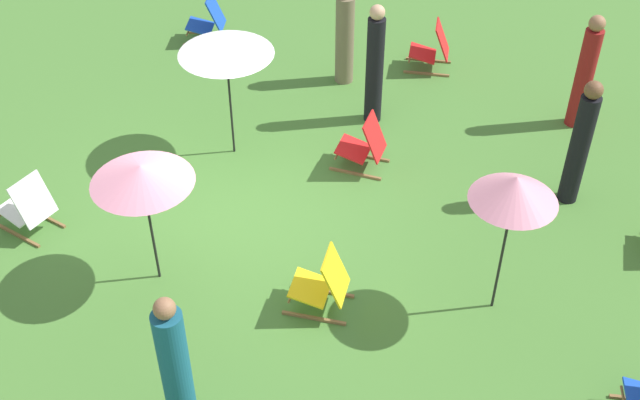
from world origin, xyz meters
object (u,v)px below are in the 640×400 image
deckchair_6 (208,21)px  deckchair_8 (28,207)px  person_1 (585,73)px  umbrella_1 (141,174)px  person_0 (175,368)px  deckchair_2 (323,284)px  person_2 (580,144)px  person_4 (375,66)px  umbrella_0 (515,189)px  deckchair_0 (364,145)px  deckchair_9 (432,49)px  umbrella_2 (226,47)px  person_3 (345,36)px

deckchair_6 → deckchair_8: 5.25m
deckchair_8 → person_1: bearing=140.0°
umbrella_1 → person_0: (1.74, 1.26, -0.72)m
deckchair_2 → deckchair_6: same height
deckchair_6 → person_2: (2.19, 6.47, 0.54)m
person_2 → person_4: bearing=-94.2°
person_4 → umbrella_0: bearing=79.4°
deckchair_8 → umbrella_1: bearing=96.3°
deckchair_8 → person_4: bearing=151.6°
umbrella_0 → person_1: 4.26m
deckchair_2 → deckchair_8: same height
deckchair_0 → deckchair_9: (-2.95, 0.21, 0.00)m
umbrella_0 → person_2: size_ratio=1.04×
deckchair_0 → umbrella_2: (0.31, -1.87, 1.35)m
umbrella_0 → deckchair_2: bearing=-68.9°
deckchair_0 → person_3: (-2.09, -1.03, 0.43)m
person_4 → person_3: bearing=-98.1°
deckchair_8 → person_0: person_0 is taller
deckchair_2 → umbrella_2: umbrella_2 is taller
deckchair_9 → umbrella_0: umbrella_0 is taller
deckchair_6 → deckchair_9: bearing=80.9°
deckchair_9 → person_4: person_4 is taller
deckchair_6 → umbrella_2: umbrella_2 is taller
deckchair_0 → person_0: person_0 is taller
deckchair_2 → umbrella_0: (-0.71, 1.85, 1.39)m
person_0 → person_3: person_0 is taller
deckchair_9 → umbrella_2: size_ratio=0.46×
deckchair_9 → umbrella_2: 4.10m
deckchair_9 → person_2: 3.74m
person_2 → person_4: (-0.88, -3.05, 0.02)m
umbrella_1 → person_4: size_ratio=0.89×
deckchair_0 → person_2: bearing=94.5°
person_1 → deckchair_9: bearing=61.4°
deckchair_0 → person_1: size_ratio=0.46×
person_1 → person_3: size_ratio=1.07×
person_0 → person_4: person_4 is taller
person_0 → deckchair_2: bearing=37.4°
umbrella_2 → person_2: size_ratio=1.00×
deckchair_2 → deckchair_6: 6.61m
umbrella_1 → person_2: 5.54m
person_2 → person_3: person_2 is taller
deckchair_8 → person_0: bearing=70.9°
deckchair_9 → umbrella_1: 6.29m
deckchair_9 → person_1: bearing=61.4°
deckchair_6 → deckchair_8: (5.25, 0.09, 0.00)m
umbrella_1 → person_1: 6.70m
deckchair_8 → deckchair_0: bearing=139.4°
person_0 → person_3: bearing=64.2°
deckchair_0 → person_3: bearing=-155.5°
deckchair_9 → person_1: size_ratio=0.46×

